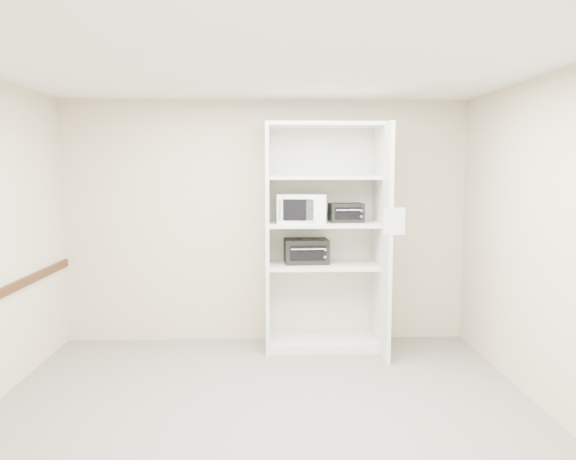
{
  "coord_description": "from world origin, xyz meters",
  "views": [
    {
      "loc": [
        0.03,
        -4.28,
        1.94
      ],
      "look_at": [
        0.23,
        1.29,
        1.33
      ],
      "focal_mm": 35.0,
      "sensor_mm": 36.0,
      "label": 1
    }
  ],
  "objects_px": {
    "shelving_unit": "(327,244)",
    "microwave": "(302,209)",
    "toaster_oven_lower": "(306,251)",
    "toaster_oven_upper": "(346,213)"
  },
  "relations": [
    {
      "from": "shelving_unit",
      "to": "microwave",
      "type": "bearing_deg",
      "value": -167.23
    },
    {
      "from": "microwave",
      "to": "toaster_oven_lower",
      "type": "relative_size",
      "value": 1.08
    },
    {
      "from": "shelving_unit",
      "to": "microwave",
      "type": "xyz_separation_m",
      "value": [
        -0.27,
        -0.06,
        0.39
      ]
    },
    {
      "from": "shelving_unit",
      "to": "microwave",
      "type": "distance_m",
      "value": 0.48
    },
    {
      "from": "toaster_oven_upper",
      "to": "toaster_oven_lower",
      "type": "bearing_deg",
      "value": 172.11
    },
    {
      "from": "microwave",
      "to": "toaster_oven_upper",
      "type": "relative_size",
      "value": 1.44
    },
    {
      "from": "toaster_oven_upper",
      "to": "microwave",
      "type": "bearing_deg",
      "value": -173.47
    },
    {
      "from": "shelving_unit",
      "to": "microwave",
      "type": "height_order",
      "value": "shelving_unit"
    },
    {
      "from": "shelving_unit",
      "to": "toaster_oven_upper",
      "type": "height_order",
      "value": "shelving_unit"
    },
    {
      "from": "microwave",
      "to": "toaster_oven_lower",
      "type": "bearing_deg",
      "value": 73.07
    }
  ]
}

